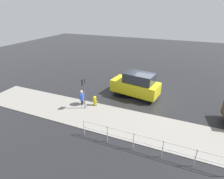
{
  "coord_description": "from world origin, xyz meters",
  "views": [
    {
      "loc": [
        -2.23,
        13.15,
        6.84
      ],
      "look_at": [
        2.53,
        1.55,
        0.9
      ],
      "focal_mm": 28.0,
      "sensor_mm": 36.0,
      "label": 1
    }
  ],
  "objects_px": {
    "pedestrian": "(82,97)",
    "fire_hydrant": "(95,101)",
    "sign_post": "(84,89)",
    "moving_hatchback": "(136,85)"
  },
  "relations": [
    {
      "from": "fire_hydrant",
      "to": "sign_post",
      "type": "height_order",
      "value": "sign_post"
    },
    {
      "from": "moving_hatchback",
      "to": "sign_post",
      "type": "xyz_separation_m",
      "value": [
        2.91,
        3.44,
        0.55
      ]
    },
    {
      "from": "moving_hatchback",
      "to": "sign_post",
      "type": "distance_m",
      "value": 4.54
    },
    {
      "from": "sign_post",
      "to": "moving_hatchback",
      "type": "bearing_deg",
      "value": -130.28
    },
    {
      "from": "sign_post",
      "to": "pedestrian",
      "type": "bearing_deg",
      "value": -40.42
    },
    {
      "from": "moving_hatchback",
      "to": "pedestrian",
      "type": "height_order",
      "value": "moving_hatchback"
    },
    {
      "from": "pedestrian",
      "to": "fire_hydrant",
      "type": "bearing_deg",
      "value": -165.13
    },
    {
      "from": "moving_hatchback",
      "to": "pedestrian",
      "type": "bearing_deg",
      "value": 41.65
    },
    {
      "from": "pedestrian",
      "to": "sign_post",
      "type": "relative_size",
      "value": 0.51
    },
    {
      "from": "pedestrian",
      "to": "moving_hatchback",
      "type": "bearing_deg",
      "value": -138.35
    }
  ]
}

